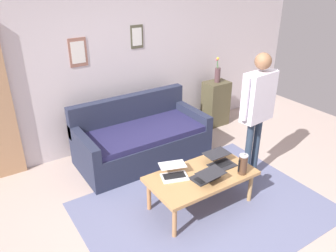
{
  "coord_description": "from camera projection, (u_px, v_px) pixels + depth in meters",
  "views": [
    {
      "loc": [
        2.04,
        2.34,
        2.62
      ],
      "look_at": [
        -0.02,
        -0.82,
        0.8
      ],
      "focal_mm": 35.91,
      "sensor_mm": 36.0,
      "label": 1
    }
  ],
  "objects": [
    {
      "name": "laptop_right",
      "position": [
        207.0,
        176.0,
        3.77
      ],
      "size": [
        0.34,
        0.33,
        0.12
      ],
      "color": "#28282D",
      "rests_on": "coffee_table"
    },
    {
      "name": "side_shelf",
      "position": [
        216.0,
        103.0,
        5.96
      ],
      "size": [
        0.42,
        0.32,
        0.79
      ],
      "color": "brown",
      "rests_on": "ground_plane"
    },
    {
      "name": "area_rug",
      "position": [
        205.0,
        209.0,
        3.98
      ],
      "size": [
        2.78,
        2.05,
        0.01
      ],
      "primitive_type": "cube",
      "color": "slate",
      "rests_on": "ground_plane"
    },
    {
      "name": "laptop_center",
      "position": [
        174.0,
        173.0,
        3.83
      ],
      "size": [
        0.38,
        0.37,
        0.12
      ],
      "color": "silver",
      "rests_on": "coffee_table"
    },
    {
      "name": "flower_vase",
      "position": [
        217.0,
        73.0,
        5.72
      ],
      "size": [
        0.1,
        0.1,
        0.44
      ],
      "color": "brown",
      "rests_on": "side_shelf"
    },
    {
      "name": "french_press",
      "position": [
        243.0,
        164.0,
        3.84
      ],
      "size": [
        0.12,
        0.1,
        0.28
      ],
      "color": "#4C3323",
      "rests_on": "coffee_table"
    },
    {
      "name": "back_wall",
      "position": [
        116.0,
        59.0,
        4.98
      ],
      "size": [
        7.04,
        0.11,
        2.7
      ],
      "color": "silver",
      "rests_on": "ground_plane"
    },
    {
      "name": "laptop_left",
      "position": [
        220.0,
        161.0,
        4.05
      ],
      "size": [
        0.31,
        0.33,
        0.12
      ],
      "color": "#28282D",
      "rests_on": "coffee_table"
    },
    {
      "name": "ground_plane",
      "position": [
        205.0,
        214.0,
        3.91
      ],
      "size": [
        7.68,
        7.68,
        0.0
      ],
      "primitive_type": "plane",
      "color": "#B9A398"
    },
    {
      "name": "coffee_table",
      "position": [
        201.0,
        178.0,
        3.89
      ],
      "size": [
        1.25,
        0.67,
        0.43
      ],
      "color": "#B3844F",
      "rests_on": "ground_plane"
    },
    {
      "name": "person_standing",
      "position": [
        258.0,
        103.0,
        4.1
      ],
      "size": [
        0.6,
        0.23,
        1.71
      ],
      "color": "#2A384C",
      "rests_on": "ground_plane"
    },
    {
      "name": "couch",
      "position": [
        141.0,
        139.0,
        4.93
      ],
      "size": [
        1.86,
        0.92,
        0.88
      ],
      "color": "#262B41",
      "rests_on": "ground_plane"
    }
  ]
}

